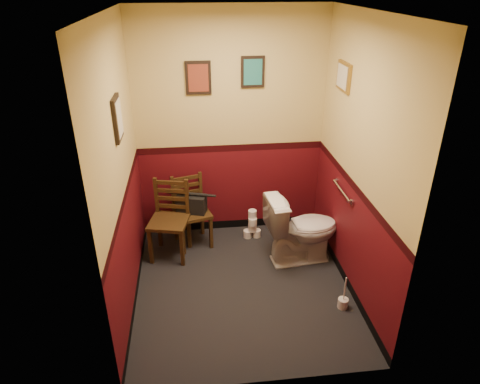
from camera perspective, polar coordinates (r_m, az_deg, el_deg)
name	(u,v)px	position (r m, az deg, el deg)	size (l,w,h in m)	color
floor	(243,286)	(4.65, 0.37, -12.48)	(2.20, 2.40, 0.00)	black
ceiling	(244,11)	(3.60, 0.50, 22.95)	(2.20, 2.40, 0.00)	silver
wall_back	(231,129)	(5.04, -1.27, 8.44)	(2.20, 2.70, 0.00)	#4D0B12
wall_front	(265,243)	(2.89, 3.37, -6.79)	(2.20, 2.70, 0.00)	#4D0B12
wall_left	(121,176)	(3.96, -15.59, 2.05)	(2.40, 2.70, 0.00)	#4D0B12
wall_right	(359,165)	(4.20, 15.52, 3.51)	(2.40, 2.70, 0.00)	#4D0B12
grab_bar	(342,191)	(4.56, 13.46, 0.15)	(0.05, 0.56, 0.06)	silver
framed_print_back_a	(198,78)	(4.85, -5.58, 14.91)	(0.28, 0.04, 0.36)	black
framed_print_back_b	(253,72)	(4.88, 1.71, 15.72)	(0.26, 0.04, 0.34)	black
framed_print_left	(118,118)	(3.87, -16.02, 9.40)	(0.04, 0.30, 0.38)	black
framed_print_right	(344,77)	(4.52, 13.64, 14.74)	(0.04, 0.34, 0.28)	olive
toilet	(302,229)	(4.87, 8.24, -4.90)	(0.46, 0.82, 0.81)	white
toilet_brush	(343,303)	(4.48, 13.57, -14.13)	(0.10, 0.10, 0.37)	silver
chair_left	(170,220)	(4.96, -9.34, -3.68)	(0.51, 0.51, 0.90)	#402A13
chair_right	(191,211)	(5.14, -6.54, -2.58)	(0.49, 0.49, 0.86)	#402A13
handbag	(191,204)	(5.05, -6.49, -1.54)	(0.37, 0.26, 0.25)	black
tp_stack	(252,226)	(5.34, 1.65, -4.56)	(0.22, 0.13, 0.38)	silver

